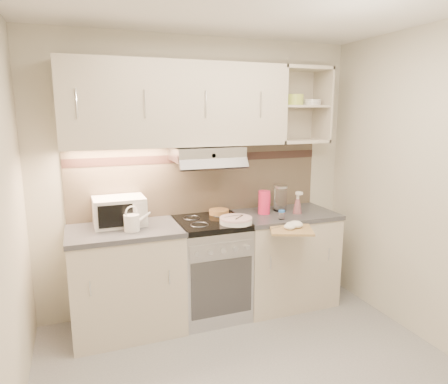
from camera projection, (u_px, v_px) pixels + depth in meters
The scene contains 16 objects.
room_shell at pixel (244, 144), 2.72m from camera, with size 3.04×2.84×2.52m.
base_cabinet_left at pixel (127, 282), 3.37m from camera, with size 0.90×0.60×0.86m, color beige.
worktop_left at pixel (124, 231), 3.28m from camera, with size 0.92×0.62×0.04m, color #47474C.
base_cabinet_right at pixel (284, 259), 3.88m from camera, with size 0.90×0.60×0.86m, color beige.
worktop_right at pixel (285, 215), 3.79m from camera, with size 0.92×0.62×0.04m, color #47474C.
electric_range at pixel (211, 268), 3.62m from camera, with size 0.60×0.60×0.90m.
microwave at pixel (119, 211), 3.35m from camera, with size 0.42×0.32×0.24m.
watering_can at pixel (133, 222), 3.20m from camera, with size 0.24×0.15×0.21m.
plate_stack at pixel (236, 220), 3.42m from camera, with size 0.28×0.28×0.06m.
bread_loaf at pixel (219, 212), 3.72m from camera, with size 0.18×0.18×0.05m, color #B76946.
pink_pitcher at pixel (264, 202), 3.73m from camera, with size 0.12×0.11×0.22m.
glass_jar at pixel (280, 198), 3.84m from camera, with size 0.13×0.13×0.25m.
spice_jar at pixel (282, 215), 3.54m from camera, with size 0.06×0.06×0.08m.
spray_bottle at pixel (298, 204), 3.74m from camera, with size 0.09×0.09×0.22m.
cutting_board at pixel (291, 230), 3.34m from camera, with size 0.35×0.31×0.02m, color tan.
dish_towel at pixel (291, 223), 3.39m from camera, with size 0.22×0.19×0.06m, color silver, non-canonical shape.
Camera 1 is at (-1.08, -2.14, 1.84)m, focal length 32.00 mm.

